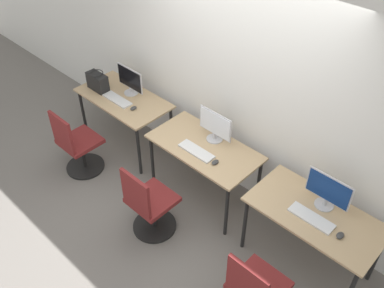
% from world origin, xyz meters
% --- Properties ---
extents(ground_plane, '(20.00, 20.00, 0.00)m').
position_xyz_m(ground_plane, '(0.00, 0.00, 0.00)').
color(ground_plane, slate).
extents(wall_back, '(12.00, 0.05, 2.80)m').
position_xyz_m(wall_back, '(0.00, 0.77, 1.40)').
color(wall_back, silver).
rests_on(wall_back, ground_plane).
extents(desk_left, '(1.24, 0.65, 0.75)m').
position_xyz_m(desk_left, '(-1.38, 0.32, 0.67)').
color(desk_left, tan).
rests_on(desk_left, ground_plane).
extents(monitor_left, '(0.44, 0.18, 0.36)m').
position_xyz_m(monitor_left, '(-1.38, 0.46, 0.93)').
color(monitor_left, '#B2B2B7').
rests_on(monitor_left, desk_left).
extents(keyboard_left, '(0.43, 0.14, 0.02)m').
position_xyz_m(keyboard_left, '(-1.38, 0.23, 0.76)').
color(keyboard_left, silver).
rests_on(keyboard_left, desk_left).
extents(mouse_left, '(0.06, 0.09, 0.03)m').
position_xyz_m(mouse_left, '(-1.09, 0.25, 0.76)').
color(mouse_left, '#333333').
rests_on(mouse_left, desk_left).
extents(office_chair_left, '(0.48, 0.48, 0.90)m').
position_xyz_m(office_chair_left, '(-1.41, -0.42, 0.37)').
color(office_chair_left, black).
rests_on(office_chair_left, ground_plane).
extents(desk_center, '(1.24, 0.65, 0.75)m').
position_xyz_m(desk_center, '(0.00, 0.32, 0.67)').
color(desk_center, tan).
rests_on(desk_center, ground_plane).
extents(monitor_center, '(0.44, 0.18, 0.36)m').
position_xyz_m(monitor_center, '(0.00, 0.49, 0.93)').
color(monitor_center, '#B2B2B7').
rests_on(monitor_center, desk_center).
extents(keyboard_center, '(0.43, 0.14, 0.02)m').
position_xyz_m(keyboard_center, '(0.00, 0.20, 0.76)').
color(keyboard_center, silver).
rests_on(keyboard_center, desk_center).
extents(mouse_center, '(0.06, 0.09, 0.03)m').
position_xyz_m(mouse_center, '(0.27, 0.20, 0.76)').
color(mouse_center, '#333333').
rests_on(mouse_center, desk_center).
extents(office_chair_center, '(0.48, 0.48, 0.90)m').
position_xyz_m(office_chair_center, '(-0.06, -0.47, 0.37)').
color(office_chair_center, black).
rests_on(office_chair_center, ground_plane).
extents(desk_right, '(1.24, 0.65, 0.75)m').
position_xyz_m(desk_right, '(1.38, 0.32, 0.67)').
color(desk_right, tan).
rests_on(desk_right, ground_plane).
extents(monitor_right, '(0.44, 0.18, 0.36)m').
position_xyz_m(monitor_right, '(1.38, 0.47, 0.93)').
color(monitor_right, '#B2B2B7').
rests_on(monitor_right, desk_right).
extents(keyboard_right, '(0.43, 0.14, 0.02)m').
position_xyz_m(keyboard_right, '(1.38, 0.24, 0.76)').
color(keyboard_right, silver).
rests_on(keyboard_right, desk_right).
extents(mouse_right, '(0.06, 0.09, 0.03)m').
position_xyz_m(mouse_right, '(1.67, 0.24, 0.76)').
color(mouse_right, '#333333').
rests_on(mouse_right, desk_right).
extents(handbag, '(0.30, 0.18, 0.25)m').
position_xyz_m(handbag, '(-1.76, 0.23, 0.86)').
color(handbag, black).
rests_on(handbag, desk_left).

